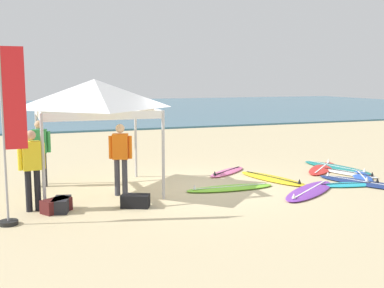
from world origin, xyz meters
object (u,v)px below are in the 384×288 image
Objects in this scene: person_green at (40,149)px; banner_flag at (11,143)px; surfboard_purple at (310,191)px; person_orange at (121,154)px; surfboard_navy at (364,183)px; surfboard_white at (348,173)px; person_yellow at (32,165)px; canopy_tent at (95,94)px; surfboard_pink at (227,172)px; surfboard_yellow at (272,178)px; surfboard_lime at (230,188)px; surfboard_cyan at (350,185)px; gear_bag_on_sand at (135,201)px; gear_bag_by_pole at (61,205)px; surfboard_red at (322,168)px; gear_bag_near_tent at (56,205)px; surfboard_blue at (362,176)px; surfboard_teal at (336,167)px.

person_green is 3.25m from banner_flag.
surfboard_purple is 1.45× the size of person_orange.
surfboard_navy is 1.28m from surfboard_white.
person_yellow is at bearing 177.26° from surfboard_navy.
canopy_tent reaches higher than surfboard_white.
surfboard_yellow is at bearing -58.13° from surfboard_pink.
surfboard_pink is at bearing 12.69° from canopy_tent.
person_orange reaches higher than surfboard_white.
surfboard_lime is at bearing -112.79° from surfboard_pink.
gear_bag_on_sand is at bearing -179.71° from surfboard_cyan.
person_orange is at bearing -53.87° from canopy_tent.
surfboard_yellow is 4.06× the size of gear_bag_by_pole.
surfboard_red and surfboard_purple have the same top height.
surfboard_white is 3.18× the size of gear_bag_near_tent.
person_yellow is (-7.78, 0.44, 0.95)m from surfboard_cyan.
gear_bag_near_tent is (-7.82, 0.15, 0.10)m from surfboard_navy.
gear_bag_near_tent is at bearing 35.38° from banner_flag.
surfboard_lime and surfboard_navy have the same top height.
person_green is at bearing 141.73° from canopy_tent.
surfboard_purple is 6.87m from person_green.
surfboard_yellow is at bearing -12.96° from person_green.
gear_bag_near_tent is 1.00× the size of gear_bag_by_pole.
surfboard_blue is at bearing -3.24° from person_orange.
surfboard_blue is at bearing -98.01° from surfboard_teal.
surfboard_pink is 3.91m from person_orange.
person_yellow reaches higher than gear_bag_near_tent.
gear_bag_by_pole is (-8.17, -1.02, 0.10)m from surfboard_white.
surfboard_blue is at bearing -14.42° from surfboard_yellow.
surfboard_purple is 1.38× the size of surfboard_blue.
person_green is at bearing 167.04° from surfboard_yellow.
canopy_tent is 5.74m from surfboard_purple.
person_green is 2.85× the size of gear_bag_on_sand.
gear_bag_near_tent is at bearing -168.63° from surfboard_yellow.
surfboard_lime is 0.88× the size of surfboard_teal.
person_yellow is at bearing -176.09° from surfboard_lime.
surfboard_yellow is 2.79m from surfboard_teal.
surfboard_pink is at bearing 25.82° from gear_bag_near_tent.
canopy_tent reaches higher than surfboard_cyan.
surfboard_teal is 8.73m from gear_bag_near_tent.
surfboard_purple is at bearing -147.95° from surfboard_white.
canopy_tent is 7.67m from surfboard_blue.
surfboard_cyan is at bearing -48.88° from surfboard_pink.
gear_bag_near_tent is (0.17, -2.55, -0.85)m from person_green.
surfboard_cyan is at bearing -143.36° from surfboard_blue.
banner_flag reaches higher than surfboard_purple.
surfboard_navy is (1.99, -1.33, -0.00)m from surfboard_yellow.
person_orange is at bearing -43.38° from person_green.
surfboard_lime and surfboard_blue have the same top height.
surfboard_pink is (3.94, 0.89, -2.35)m from canopy_tent.
surfboard_pink is 5.50m from gear_bag_by_pole.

